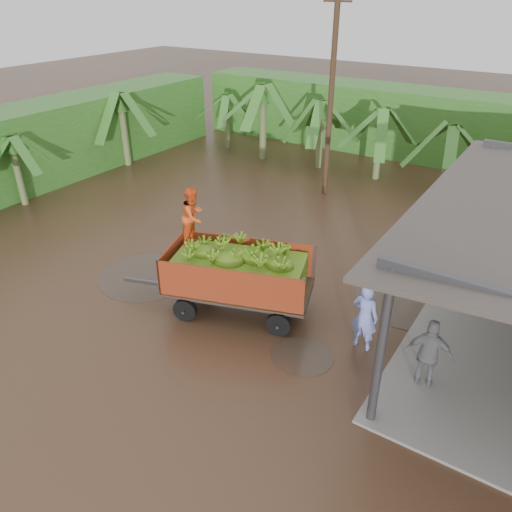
{
  "coord_description": "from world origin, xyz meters",
  "views": [
    {
      "loc": [
        7.54,
        -11.81,
        8.6
      ],
      "look_at": [
        0.66,
        -1.27,
        1.68
      ],
      "focal_mm": 35.0,
      "sensor_mm": 36.0,
      "label": 1
    }
  ],
  "objects": [
    {
      "name": "ground",
      "position": [
        0.0,
        0.0,
        0.0
      ],
      "size": [
        100.0,
        100.0,
        0.0
      ],
      "primitive_type": "plane",
      "color": "black",
      "rests_on": "ground"
    },
    {
      "name": "banana_trailer",
      "position": [
        0.35,
        -1.78,
        1.29
      ],
      "size": [
        5.81,
        3.23,
        3.65
      ],
      "rotation": [
        0.0,
        0.0,
        0.32
      ],
      "color": "red",
      "rests_on": "ground"
    },
    {
      "name": "hedge_north",
      "position": [
        -2.0,
        16.0,
        1.8
      ],
      "size": [
        22.0,
        3.0,
        3.6
      ],
      "primitive_type": "cube",
      "color": "#2D661E",
      "rests_on": "ground"
    },
    {
      "name": "banana_plants",
      "position": [
        -5.18,
        6.55,
        1.83
      ],
      "size": [
        24.01,
        19.98,
        4.33
      ],
      "color": "#2D661E",
      "rests_on": "ground"
    },
    {
      "name": "hedge_west",
      "position": [
        -14.0,
        4.0,
        1.8
      ],
      "size": [
        3.0,
        18.0,
        3.6
      ],
      "primitive_type": "cube",
      "color": "#2D661E",
      "rests_on": "ground"
    },
    {
      "name": "man_grey",
      "position": [
        5.95,
        -1.95,
        0.95
      ],
      "size": [
        1.18,
        0.66,
        1.9
      ],
      "primitive_type": "imported",
      "rotation": [
        0.0,
        0.0,
        3.33
      ],
      "color": "slate",
      "rests_on": "ground"
    },
    {
      "name": "man_blue",
      "position": [
        4.12,
        -1.39,
        0.97
      ],
      "size": [
        0.71,
        0.47,
        1.94
      ],
      "primitive_type": "imported",
      "rotation": [
        0.0,
        0.0,
        3.13
      ],
      "color": "#7D8DE4",
      "rests_on": "ground"
    },
    {
      "name": "utility_pole",
      "position": [
        -1.67,
        8.11,
        4.36
      ],
      "size": [
        1.2,
        0.24,
        8.61
      ],
      "color": "#47301E",
      "rests_on": "ground"
    }
  ]
}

